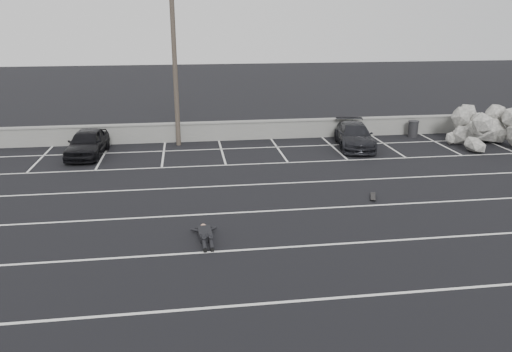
{
  "coord_description": "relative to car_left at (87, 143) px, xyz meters",
  "views": [
    {
      "loc": [
        -3.76,
        -13.59,
        6.79
      ],
      "look_at": [
        -1.25,
        4.1,
        1.0
      ],
      "focal_mm": 35.0,
      "sensor_mm": 36.0,
      "label": 1
    }
  ],
  "objects": [
    {
      "name": "ground",
      "position": [
        8.73,
        -11.61,
        -0.68
      ],
      "size": [
        120.0,
        120.0,
        0.0
      ],
      "primitive_type": "plane",
      "color": "black",
      "rests_on": "ground"
    },
    {
      "name": "seawall",
      "position": [
        8.73,
        2.39,
        -0.13
      ],
      "size": [
        50.0,
        0.45,
        1.06
      ],
      "color": "gray",
      "rests_on": "ground"
    },
    {
      "name": "stall_lines",
      "position": [
        8.65,
        -7.21,
        -0.68
      ],
      "size": [
        36.0,
        20.05,
        0.01
      ],
      "color": "silver",
      "rests_on": "ground"
    },
    {
      "name": "car_left",
      "position": [
        0.0,
        0.0,
        0.0
      ],
      "size": [
        1.9,
        4.1,
        1.36
      ],
      "primitive_type": "imported",
      "rotation": [
        0.0,
        0.0,
        -0.08
      ],
      "color": "black",
      "rests_on": "ground"
    },
    {
      "name": "car_right",
      "position": [
        13.84,
        -0.2,
        -0.05
      ],
      "size": [
        2.44,
        4.57,
        1.26
      ],
      "primitive_type": "imported",
      "rotation": [
        0.0,
        0.0,
        -0.16
      ],
      "color": "black",
      "rests_on": "ground"
    },
    {
      "name": "utility_pole",
      "position": [
        4.5,
        1.59,
        4.06
      ],
      "size": [
        1.25,
        0.25,
        9.36
      ],
      "color": "#4C4238",
      "rests_on": "ground"
    },
    {
      "name": "trash_bin",
      "position": [
        18.0,
        1.61,
        -0.2
      ],
      "size": [
        0.78,
        0.78,
        0.94
      ],
      "rotation": [
        0.0,
        0.0,
        -0.31
      ],
      "color": "#242326",
      "rests_on": "ground"
    },
    {
      "name": "riprap_pile",
      "position": [
        21.25,
        -0.12,
        -0.04
      ],
      "size": [
        5.47,
        4.9,
        1.53
      ],
      "color": "#ADAAA2",
      "rests_on": "ground"
    },
    {
      "name": "person",
      "position": [
        5.4,
        -10.45,
        -0.45
      ],
      "size": [
        1.14,
        2.36,
        0.45
      ],
      "primitive_type": null,
      "rotation": [
        0.0,
        0.0,
        0.06
      ],
      "color": "black",
      "rests_on": "ground"
    },
    {
      "name": "skateboard",
      "position": [
        12.0,
        -7.91,
        -0.61
      ],
      "size": [
        0.41,
        0.72,
        0.08
      ],
      "rotation": [
        0.0,
        0.0,
        -0.35
      ],
      "color": "black",
      "rests_on": "ground"
    }
  ]
}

